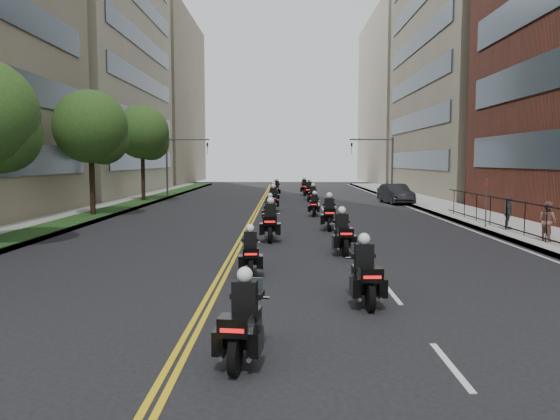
# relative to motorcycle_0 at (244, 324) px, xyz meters

# --- Properties ---
(ground) EXTENTS (160.00, 160.00, 0.00)m
(ground) POSITION_rel_motorcycle_0_xyz_m (0.30, -0.25, -0.64)
(ground) COLOR black
(ground) RESTS_ON ground
(sidewalk_right) EXTENTS (4.00, 90.00, 0.15)m
(sidewalk_right) POSITION_rel_motorcycle_0_xyz_m (12.30, 24.75, -0.56)
(sidewalk_right) COLOR gray
(sidewalk_right) RESTS_ON ground
(sidewalk_left) EXTENTS (4.00, 90.00, 0.15)m
(sidewalk_left) POSITION_rel_motorcycle_0_xyz_m (-11.70, 24.75, -0.56)
(sidewalk_left) COLOR gray
(sidewalk_left) RESTS_ON ground
(grass_strip) EXTENTS (2.00, 90.00, 0.04)m
(grass_strip) POSITION_rel_motorcycle_0_xyz_m (-10.90, 24.75, -0.47)
(grass_strip) COLOR #163D16
(grass_strip) RESTS_ON sidewalk_left
(building_right_tan) EXTENTS (15.11, 28.00, 30.00)m
(building_right_tan) POSITION_rel_motorcycle_0_xyz_m (21.78, 47.75, 14.36)
(building_right_tan) COLOR gray
(building_right_tan) RESTS_ON ground
(building_right_far) EXTENTS (15.00, 28.00, 26.00)m
(building_right_far) POSITION_rel_motorcycle_0_xyz_m (21.80, 77.75, 12.36)
(building_right_far) COLOR #A19982
(building_right_far) RESTS_ON ground
(building_left_mid) EXTENTS (16.11, 28.00, 34.00)m
(building_left_mid) POSITION_rel_motorcycle_0_xyz_m (-21.68, 47.75, 16.36)
(building_left_mid) COLOR #A19982
(building_left_mid) RESTS_ON ground
(building_left_far) EXTENTS (16.00, 28.00, 26.00)m
(building_left_far) POSITION_rel_motorcycle_0_xyz_m (-21.70, 77.75, 12.36)
(building_left_far) COLOR gray
(building_left_far) RESTS_ON ground
(iron_fence) EXTENTS (0.05, 28.00, 1.50)m
(iron_fence) POSITION_rel_motorcycle_0_xyz_m (11.30, 11.75, 0.27)
(iron_fence) COLOR black
(iron_fence) RESTS_ON sidewalk_right
(street_trees) EXTENTS (4.40, 38.40, 7.98)m
(street_trees) POSITION_rel_motorcycle_0_xyz_m (-10.75, 18.36, 4.49)
(street_trees) COLOR black
(street_trees) RESTS_ON ground
(traffic_signal_right) EXTENTS (4.09, 0.20, 5.60)m
(traffic_signal_right) POSITION_rel_motorcycle_0_xyz_m (9.84, 41.75, 3.06)
(traffic_signal_right) COLOR #3F3F44
(traffic_signal_right) RESTS_ON ground
(traffic_signal_left) EXTENTS (4.09, 0.20, 5.60)m
(traffic_signal_left) POSITION_rel_motorcycle_0_xyz_m (-9.24, 41.75, 3.06)
(traffic_signal_left) COLOR #3F3F44
(traffic_signal_left) RESTS_ON ground
(motorcycle_0) EXTENTS (0.65, 2.18, 1.61)m
(motorcycle_0) POSITION_rel_motorcycle_0_xyz_m (0.00, 0.00, 0.00)
(motorcycle_0) COLOR black
(motorcycle_0) RESTS_ON ground
(motorcycle_1) EXTENTS (0.54, 2.31, 1.70)m
(motorcycle_1) POSITION_rel_motorcycle_0_xyz_m (2.64, 3.77, 0.04)
(motorcycle_1) COLOR black
(motorcycle_1) RESTS_ON ground
(motorcycle_2) EXTENTS (0.54, 2.06, 1.52)m
(motorcycle_2) POSITION_rel_motorcycle_0_xyz_m (-0.32, 7.18, -0.04)
(motorcycle_2) COLOR black
(motorcycle_2) RESTS_ON ground
(motorcycle_3) EXTENTS (0.56, 2.38, 1.75)m
(motorcycle_3) POSITION_rel_motorcycle_0_xyz_m (2.86, 10.86, 0.05)
(motorcycle_3) COLOR black
(motorcycle_3) RESTS_ON ground
(motorcycle_4) EXTENTS (0.58, 2.54, 1.88)m
(motorcycle_4) POSITION_rel_motorcycle_0_xyz_m (0.12, 14.18, 0.10)
(motorcycle_4) COLOR black
(motorcycle_4) RESTS_ON ground
(motorcycle_5) EXTENTS (0.63, 2.52, 1.86)m
(motorcycle_5) POSITION_rel_motorcycle_0_xyz_m (2.97, 18.00, 0.10)
(motorcycle_5) COLOR black
(motorcycle_5) RESTS_ON ground
(motorcycle_6) EXTENTS (0.55, 2.24, 1.65)m
(motorcycle_6) POSITION_rel_motorcycle_0_xyz_m (-0.08, 21.04, 0.01)
(motorcycle_6) COLOR black
(motorcycle_6) RESTS_ON ground
(motorcycle_7) EXTENTS (0.61, 2.12, 1.56)m
(motorcycle_7) POSITION_rel_motorcycle_0_xyz_m (2.61, 24.82, -0.02)
(motorcycle_7) COLOR black
(motorcycle_7) RESTS_ON ground
(motorcycle_8) EXTENTS (0.59, 2.50, 1.84)m
(motorcycle_8) POSITION_rel_motorcycle_0_xyz_m (-0.02, 28.25, 0.09)
(motorcycle_8) COLOR black
(motorcycle_8) RESTS_ON ground
(motorcycle_9) EXTENTS (0.60, 2.36, 1.74)m
(motorcycle_9) POSITION_rel_motorcycle_0_xyz_m (2.92, 32.24, 0.05)
(motorcycle_9) COLOR black
(motorcycle_9) RESTS_ON ground
(motorcycle_10) EXTENTS (0.63, 2.38, 1.76)m
(motorcycle_10) POSITION_rel_motorcycle_0_xyz_m (-0.12, 35.24, 0.06)
(motorcycle_10) COLOR black
(motorcycle_10) RESTS_ON ground
(motorcycle_11) EXTENTS (0.69, 2.53, 1.86)m
(motorcycle_11) POSITION_rel_motorcycle_0_xyz_m (2.93, 39.03, 0.10)
(motorcycle_11) COLOR black
(motorcycle_11) RESTS_ON ground
(motorcycle_12) EXTENTS (0.57, 2.46, 1.81)m
(motorcycle_12) POSITION_rel_motorcycle_0_xyz_m (-0.00, 42.40, 0.08)
(motorcycle_12) COLOR black
(motorcycle_12) RESTS_ON ground
(motorcycle_13) EXTENTS (0.56, 2.43, 1.80)m
(motorcycle_13) POSITION_rel_motorcycle_0_xyz_m (2.79, 46.40, 0.07)
(motorcycle_13) COLOR black
(motorcycle_13) RESTS_ON ground
(parked_sedan) EXTENTS (2.29, 4.99, 1.59)m
(parked_sedan) POSITION_rel_motorcycle_0_xyz_m (9.70, 34.65, 0.16)
(parked_sedan) COLOR black
(parked_sedan) RESTS_ON ground
(pedestrian_b) EXTENTS (0.83, 0.94, 1.63)m
(pedestrian_b) POSITION_rel_motorcycle_0_xyz_m (11.53, 13.13, 0.33)
(pedestrian_b) COLOR #8D5A4D
(pedestrian_b) RESTS_ON sidewalk_right
(pedestrian_c) EXTENTS (0.61, 1.00, 1.60)m
(pedestrian_c) POSITION_rel_motorcycle_0_xyz_m (11.50, 17.03, 0.31)
(pedestrian_c) COLOR #3F4147
(pedestrian_c) RESTS_ON sidewalk_right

